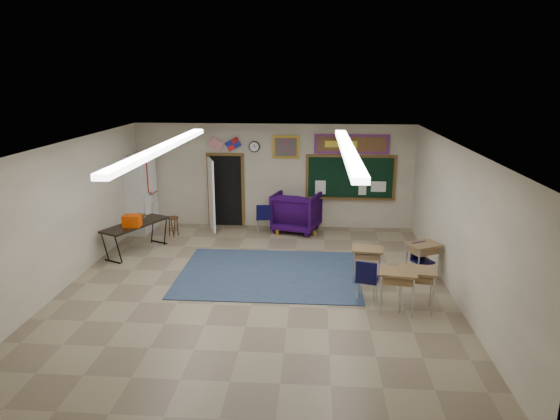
# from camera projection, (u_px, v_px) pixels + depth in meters

# --- Properties ---
(floor) EXTENTS (9.00, 9.00, 0.00)m
(floor) POSITION_uv_depth(u_px,v_px,m) (256.00, 288.00, 10.45)
(floor) COLOR gray
(floor) RESTS_ON ground
(back_wall) EXTENTS (8.00, 0.04, 3.00)m
(back_wall) POSITION_uv_depth(u_px,v_px,m) (274.00, 176.00, 14.39)
(back_wall) COLOR beige
(back_wall) RESTS_ON floor
(front_wall) EXTENTS (8.00, 0.04, 3.00)m
(front_wall) POSITION_uv_depth(u_px,v_px,m) (209.00, 329.00, 5.72)
(front_wall) COLOR beige
(front_wall) RESTS_ON floor
(left_wall) EXTENTS (0.04, 9.00, 3.00)m
(left_wall) POSITION_uv_depth(u_px,v_px,m) (64.00, 216.00, 10.32)
(left_wall) COLOR beige
(left_wall) RESTS_ON floor
(right_wall) EXTENTS (0.04, 9.00, 3.00)m
(right_wall) POSITION_uv_depth(u_px,v_px,m) (458.00, 224.00, 9.78)
(right_wall) COLOR beige
(right_wall) RESTS_ON floor
(ceiling) EXTENTS (8.00, 9.00, 0.04)m
(ceiling) POSITION_uv_depth(u_px,v_px,m) (254.00, 145.00, 9.66)
(ceiling) COLOR silver
(ceiling) RESTS_ON back_wall
(area_rug) EXTENTS (4.00, 3.00, 0.02)m
(area_rug) POSITION_uv_depth(u_px,v_px,m) (269.00, 273.00, 11.20)
(area_rug) COLOR #2E4359
(area_rug) RESTS_ON floor
(fluorescent_strips) EXTENTS (3.86, 6.00, 0.10)m
(fluorescent_strips) POSITION_uv_depth(u_px,v_px,m) (254.00, 148.00, 9.68)
(fluorescent_strips) COLOR white
(fluorescent_strips) RESTS_ON ceiling
(doorway) EXTENTS (1.10, 0.89, 2.16)m
(doorway) POSITION_uv_depth(u_px,v_px,m) (222.00, 191.00, 14.46)
(doorway) COLOR black
(doorway) RESTS_ON back_wall
(chalkboard) EXTENTS (2.55, 0.14, 1.30)m
(chalkboard) POSITION_uv_depth(u_px,v_px,m) (350.00, 179.00, 14.21)
(chalkboard) COLOR brown
(chalkboard) RESTS_ON back_wall
(bulletin_board) EXTENTS (2.10, 0.05, 0.55)m
(bulletin_board) POSITION_uv_depth(u_px,v_px,m) (352.00, 144.00, 13.96)
(bulletin_board) COLOR red
(bulletin_board) RESTS_ON back_wall
(framed_art_print) EXTENTS (0.75, 0.05, 0.65)m
(framed_art_print) POSITION_uv_depth(u_px,v_px,m) (286.00, 147.00, 14.11)
(framed_art_print) COLOR #A98520
(framed_art_print) RESTS_ON back_wall
(wall_clock) EXTENTS (0.32, 0.05, 0.32)m
(wall_clock) POSITION_uv_depth(u_px,v_px,m) (254.00, 147.00, 14.17)
(wall_clock) COLOR black
(wall_clock) RESTS_ON back_wall
(wall_flags) EXTENTS (1.16, 0.06, 0.70)m
(wall_flags) POSITION_uv_depth(u_px,v_px,m) (224.00, 142.00, 14.17)
(wall_flags) COLOR red
(wall_flags) RESTS_ON back_wall
(storage_cabinet) EXTENTS (0.59, 1.25, 2.20)m
(storage_cabinet) POSITION_uv_depth(u_px,v_px,m) (141.00, 193.00, 14.12)
(storage_cabinet) COLOR silver
(storage_cabinet) RESTS_ON floor
(wingback_armchair) EXTENTS (1.50, 1.52, 1.13)m
(wingback_armchair) POSITION_uv_depth(u_px,v_px,m) (297.00, 211.00, 14.19)
(wingback_armchair) COLOR #1E0535
(wingback_armchair) RESTS_ON floor
(student_chair_reading) EXTENTS (0.46, 0.46, 0.86)m
(student_chair_reading) POSITION_uv_depth(u_px,v_px,m) (264.00, 218.00, 14.00)
(student_chair_reading) COLOR black
(student_chair_reading) RESTS_ON floor
(student_chair_desk_a) EXTENTS (0.55, 0.55, 0.89)m
(student_chair_desk_a) POSITION_uv_depth(u_px,v_px,m) (367.00, 280.00, 9.74)
(student_chair_desk_a) COLOR black
(student_chair_desk_a) RESTS_ON floor
(student_chair_desk_b) EXTENTS (0.54, 0.54, 0.81)m
(student_chair_desk_b) POSITION_uv_depth(u_px,v_px,m) (422.00, 262.00, 10.79)
(student_chair_desk_b) COLOR black
(student_chair_desk_b) RESTS_ON floor
(student_desk_front_left) EXTENTS (0.70, 0.55, 0.78)m
(student_desk_front_left) POSITION_uv_depth(u_px,v_px,m) (367.00, 263.00, 10.64)
(student_desk_front_left) COLOR brown
(student_desk_front_left) RESTS_ON floor
(student_desk_front_right) EXTENTS (0.82, 0.75, 0.80)m
(student_desk_front_right) POSITION_uv_depth(u_px,v_px,m) (423.00, 259.00, 10.85)
(student_desk_front_right) COLOR brown
(student_desk_front_right) RESTS_ON floor
(student_desk_back_left) EXTENTS (0.76, 0.62, 0.83)m
(student_desk_back_left) POSITION_uv_depth(u_px,v_px,m) (397.00, 289.00, 9.29)
(student_desk_back_left) COLOR brown
(student_desk_back_left) RESTS_ON floor
(student_desk_back_right) EXTENTS (0.75, 0.60, 0.82)m
(student_desk_back_right) POSITION_uv_depth(u_px,v_px,m) (416.00, 287.00, 9.37)
(student_desk_back_right) COLOR brown
(student_desk_back_right) RESTS_ON floor
(folding_table) EXTENTS (1.32, 1.91, 1.04)m
(folding_table) POSITION_uv_depth(u_px,v_px,m) (136.00, 237.00, 12.47)
(folding_table) COLOR black
(folding_table) RESTS_ON floor
(wooden_stool) EXTENTS (0.30, 0.30, 0.53)m
(wooden_stool) POSITION_uv_depth(u_px,v_px,m) (173.00, 226.00, 13.80)
(wooden_stool) COLOR #512A18
(wooden_stool) RESTS_ON floor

